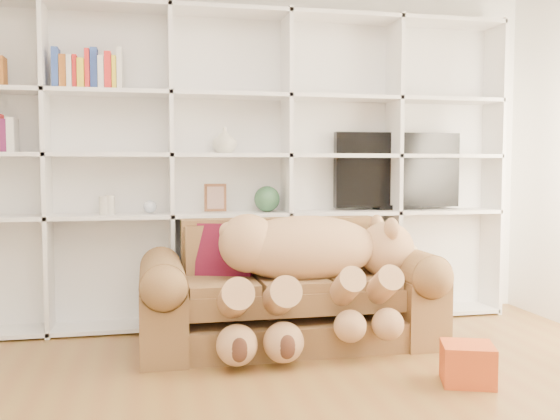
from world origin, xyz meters
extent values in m
cube|color=white|center=(0.00, 2.50, 1.35)|extent=(5.00, 0.02, 2.70)
cube|color=white|center=(0.00, 2.46, 1.20)|extent=(4.40, 0.03, 2.40)
cube|color=white|center=(-1.32, 2.30, 1.20)|extent=(0.03, 0.35, 2.40)
cube|color=white|center=(-0.44, 2.30, 1.20)|extent=(0.03, 0.35, 2.40)
cube|color=white|center=(0.44, 2.30, 1.20)|extent=(0.03, 0.35, 2.40)
cube|color=white|center=(1.32, 2.30, 1.20)|extent=(0.03, 0.35, 2.40)
cube|color=white|center=(2.20, 2.30, 1.20)|extent=(0.03, 0.35, 2.40)
cube|color=white|center=(0.00, 2.30, 0.03)|extent=(4.40, 0.35, 0.03)
cube|color=white|center=(0.00, 2.30, 0.85)|extent=(4.40, 0.35, 0.03)
cube|color=white|center=(0.00, 2.30, 1.30)|extent=(4.40, 0.35, 0.03)
cube|color=white|center=(0.00, 2.30, 1.75)|extent=(4.40, 0.35, 0.03)
cube|color=white|center=(0.00, 2.30, 2.37)|extent=(4.40, 0.35, 0.03)
cube|color=brown|center=(0.32, 1.68, 0.10)|extent=(1.91, 0.77, 0.20)
cube|color=brown|center=(0.32, 1.66, 0.40)|extent=(1.42, 0.64, 0.27)
cube|color=brown|center=(0.32, 2.02, 0.59)|extent=(1.42, 0.18, 0.50)
cube|color=brown|center=(-0.53, 1.68, 0.25)|extent=(0.29, 0.86, 0.50)
cube|color=brown|center=(1.18, 1.68, 0.25)|extent=(0.29, 0.86, 0.50)
cylinder|color=brown|center=(-0.53, 1.68, 0.50)|extent=(0.29, 0.82, 0.29)
cylinder|color=brown|center=(1.18, 1.68, 0.50)|extent=(0.29, 0.82, 0.29)
ellipsoid|color=tan|center=(0.42, 1.63, 0.67)|extent=(1.02, 0.49, 0.44)
sphere|color=tan|center=(0.03, 1.63, 0.71)|extent=(0.39, 0.39, 0.39)
sphere|color=tan|center=(1.00, 1.63, 0.64)|extent=(0.39, 0.39, 0.39)
sphere|color=beige|center=(1.15, 1.63, 0.59)|extent=(0.19, 0.19, 0.19)
sphere|color=#402317|center=(1.22, 1.63, 0.58)|extent=(0.06, 0.06, 0.06)
ellipsoid|color=tan|center=(0.98, 1.50, 0.80)|extent=(0.09, 0.15, 0.15)
ellipsoid|color=tan|center=(0.98, 1.77, 0.80)|extent=(0.09, 0.15, 0.15)
sphere|color=tan|center=(-0.10, 1.63, 0.79)|extent=(0.13, 0.13, 0.13)
cylinder|color=tan|center=(0.59, 1.33, 0.43)|extent=(0.17, 0.47, 0.34)
cylinder|color=tan|center=(0.84, 1.33, 0.43)|extent=(0.17, 0.47, 0.34)
cylinder|color=tan|center=(-0.11, 1.33, 0.39)|extent=(0.19, 0.55, 0.40)
cylinder|color=tan|center=(0.17, 1.33, 0.39)|extent=(0.19, 0.55, 0.40)
sphere|color=tan|center=(0.59, 1.18, 0.23)|extent=(0.20, 0.20, 0.20)
sphere|color=tan|center=(0.84, 1.18, 0.23)|extent=(0.20, 0.20, 0.20)
sphere|color=tan|center=(-0.11, 1.18, 0.16)|extent=(0.25, 0.25, 0.25)
sphere|color=tan|center=(0.17, 1.18, 0.16)|extent=(0.25, 0.25, 0.25)
cube|color=#570E20|center=(-0.10, 1.86, 0.62)|extent=(0.43, 0.32, 0.40)
cube|color=#C4481A|center=(1.12, 0.71, 0.11)|extent=(0.35, 0.34, 0.22)
cube|color=black|center=(1.38, 2.35, 1.19)|extent=(1.06, 0.08, 0.60)
cube|color=black|center=(1.38, 2.35, 0.89)|extent=(0.35, 0.18, 0.04)
cube|color=brown|center=(-0.11, 2.30, 0.98)|extent=(0.17, 0.04, 0.21)
sphere|color=#2F5B3A|center=(0.29, 2.30, 0.97)|extent=(0.20, 0.20, 0.20)
cylinder|color=beige|center=(-0.89, 2.30, 0.94)|extent=(0.08, 0.08, 0.14)
cylinder|color=beige|center=(-0.93, 2.30, 0.93)|extent=(0.09, 0.09, 0.13)
sphere|color=silver|center=(-0.60, 2.30, 0.92)|extent=(0.10, 0.10, 0.10)
imported|color=beige|center=(-0.04, 2.30, 1.41)|extent=(0.20, 0.20, 0.19)
camera|label=1|loc=(-0.62, -2.41, 1.22)|focal=40.00mm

